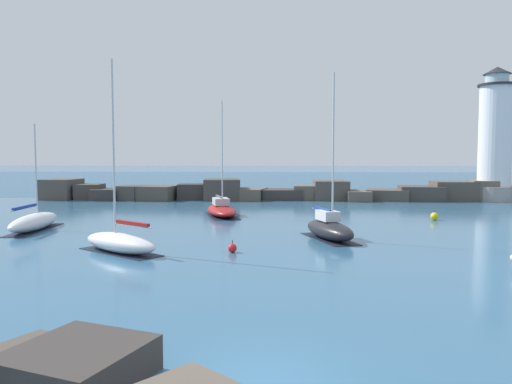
{
  "coord_description": "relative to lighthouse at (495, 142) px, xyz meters",
  "views": [
    {
      "loc": [
        0.4,
        -11.5,
        5.32
      ],
      "look_at": [
        -1.25,
        24.69,
        2.79
      ],
      "focal_mm": 35.0,
      "sensor_mm": 36.0,
      "label": 1
    }
  ],
  "objects": [
    {
      "name": "sailboat_moored_4",
      "position": [
        -44.0,
        -26.41,
        -6.51
      ],
      "size": [
        2.25,
        7.59,
        7.76
      ],
      "color": "white",
      "rests_on": "ground"
    },
    {
      "name": "breakwater_jetty",
      "position": [
        -25.8,
        0.36,
        -6.14
      ],
      "size": [
        59.26,
        6.45,
        2.58
      ],
      "color": "#4C443D",
      "rests_on": "ground"
    },
    {
      "name": "ground_plane",
      "position": [
        -26.54,
        -50.29,
        -7.13
      ],
      "size": [
        600.0,
        600.0,
        0.0
      ],
      "primitive_type": "plane",
      "color": "#336084"
    },
    {
      "name": "sailboat_moored_2",
      "position": [
        -22.85,
        -29.45,
        -6.41
      ],
      "size": [
        3.67,
        6.23,
        10.65
      ],
      "color": "black",
      "rests_on": "ground"
    },
    {
      "name": "mooring_buoy_orange_near",
      "position": [
        -12.98,
        -19.29,
        -6.79
      ],
      "size": [
        0.66,
        0.66,
        0.86
      ],
      "color": "yellow",
      "rests_on": "ground"
    },
    {
      "name": "sailboat_moored_1",
      "position": [
        -31.34,
        -16.92,
        -6.54
      ],
      "size": [
        4.21,
        7.6,
        10.31
      ],
      "color": "maroon",
      "rests_on": "ground"
    },
    {
      "name": "mooring_buoy_far_side",
      "position": [
        -28.72,
        -34.34,
        -6.87
      ],
      "size": [
        0.5,
        0.5,
        0.7
      ],
      "color": "red",
      "rests_on": "ground"
    },
    {
      "name": "open_sea_beyond",
      "position": [
        -26.54,
        60.24,
        -7.12
      ],
      "size": [
        400.0,
        116.0,
        0.01
      ],
      "color": "#235175",
      "rests_on": "ground"
    },
    {
      "name": "sailboat_moored_0",
      "position": [
        -35.02,
        -34.53,
        -6.52
      ],
      "size": [
        5.75,
        4.93,
        10.74
      ],
      "color": "white",
      "rests_on": "ground"
    },
    {
      "name": "lighthouse",
      "position": [
        0.0,
        0.0,
        0.0
      ],
      "size": [
        5.14,
        5.14,
        16.14
      ],
      "color": "gray",
      "rests_on": "ground"
    }
  ]
}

